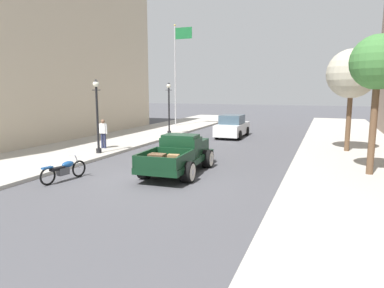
{
  "coord_description": "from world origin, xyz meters",
  "views": [
    {
      "loc": [
        5.88,
        -11.66,
        3.44
      ],
      "look_at": [
        0.21,
        2.78,
        1.0
      ],
      "focal_mm": 32.14,
      "sensor_mm": 36.0,
      "label": 1
    }
  ],
  "objects_px": {
    "motorcycle_parked": "(64,170)",
    "street_tree_second": "(352,74)",
    "hotrod_truck_dark_green": "(180,154)",
    "pedestrian_sidewalk_left": "(103,132)",
    "street_tree_nearest": "(378,64)",
    "street_lamp_far": "(169,104)",
    "car_background_white": "(232,127)",
    "street_lamp_near": "(97,111)",
    "flagpole": "(177,64)"
  },
  "relations": [
    {
      "from": "flagpole",
      "to": "hotrod_truck_dark_green",
      "type": "bearing_deg",
      "value": -65.89
    },
    {
      "from": "car_background_white",
      "to": "motorcycle_parked",
      "type": "bearing_deg",
      "value": -100.93
    },
    {
      "from": "hotrod_truck_dark_green",
      "to": "street_lamp_far",
      "type": "height_order",
      "value": "street_lamp_far"
    },
    {
      "from": "car_background_white",
      "to": "street_lamp_near",
      "type": "bearing_deg",
      "value": -115.79
    },
    {
      "from": "hotrod_truck_dark_green",
      "to": "flagpole",
      "type": "relative_size",
      "value": 0.55
    },
    {
      "from": "pedestrian_sidewalk_left",
      "to": "street_lamp_near",
      "type": "height_order",
      "value": "street_lamp_near"
    },
    {
      "from": "motorcycle_parked",
      "to": "street_tree_second",
      "type": "distance_m",
      "value": 15.04
    },
    {
      "from": "street_tree_second",
      "to": "hotrod_truck_dark_green",
      "type": "bearing_deg",
      "value": -133.68
    },
    {
      "from": "motorcycle_parked",
      "to": "street_tree_nearest",
      "type": "bearing_deg",
      "value": 23.74
    },
    {
      "from": "street_lamp_near",
      "to": "street_tree_second",
      "type": "relative_size",
      "value": 0.71
    },
    {
      "from": "flagpole",
      "to": "street_tree_second",
      "type": "relative_size",
      "value": 1.68
    },
    {
      "from": "motorcycle_parked",
      "to": "flagpole",
      "type": "bearing_deg",
      "value": 101.08
    },
    {
      "from": "car_background_white",
      "to": "street_lamp_near",
      "type": "height_order",
      "value": "street_lamp_near"
    },
    {
      "from": "car_background_white",
      "to": "flagpole",
      "type": "relative_size",
      "value": 0.47
    },
    {
      "from": "hotrod_truck_dark_green",
      "to": "motorcycle_parked",
      "type": "xyz_separation_m",
      "value": [
        -3.51,
        -3.07,
        -0.31
      ]
    },
    {
      "from": "street_lamp_near",
      "to": "flagpole",
      "type": "relative_size",
      "value": 0.42
    },
    {
      "from": "car_background_white",
      "to": "street_lamp_far",
      "type": "relative_size",
      "value": 1.12
    },
    {
      "from": "hotrod_truck_dark_green",
      "to": "motorcycle_parked",
      "type": "distance_m",
      "value": 4.68
    },
    {
      "from": "street_lamp_near",
      "to": "pedestrian_sidewalk_left",
      "type": "bearing_deg",
      "value": 115.89
    },
    {
      "from": "hotrod_truck_dark_green",
      "to": "street_tree_nearest",
      "type": "relative_size",
      "value": 0.93
    },
    {
      "from": "motorcycle_parked",
      "to": "street_lamp_far",
      "type": "height_order",
      "value": "street_lamp_far"
    },
    {
      "from": "street_tree_second",
      "to": "street_tree_nearest",
      "type": "bearing_deg",
      "value": -83.87
    },
    {
      "from": "pedestrian_sidewalk_left",
      "to": "street_lamp_near",
      "type": "distance_m",
      "value": 1.99
    },
    {
      "from": "car_background_white",
      "to": "pedestrian_sidewalk_left",
      "type": "distance_m",
      "value": 9.92
    },
    {
      "from": "hotrod_truck_dark_green",
      "to": "street_tree_nearest",
      "type": "distance_m",
      "value": 8.45
    },
    {
      "from": "hotrod_truck_dark_green",
      "to": "street_lamp_far",
      "type": "relative_size",
      "value": 1.3
    },
    {
      "from": "hotrod_truck_dark_green",
      "to": "pedestrian_sidewalk_left",
      "type": "distance_m",
      "value": 6.79
    },
    {
      "from": "street_lamp_far",
      "to": "flagpole",
      "type": "height_order",
      "value": "flagpole"
    },
    {
      "from": "car_background_white",
      "to": "street_tree_second",
      "type": "bearing_deg",
      "value": -29.12
    },
    {
      "from": "motorcycle_parked",
      "to": "street_lamp_far",
      "type": "xyz_separation_m",
      "value": [
        -1.8,
        13.27,
        1.94
      ]
    },
    {
      "from": "hotrod_truck_dark_green",
      "to": "pedestrian_sidewalk_left",
      "type": "relative_size",
      "value": 3.04
    },
    {
      "from": "hotrod_truck_dark_green",
      "to": "car_background_white",
      "type": "relative_size",
      "value": 1.16
    },
    {
      "from": "car_background_white",
      "to": "street_tree_second",
      "type": "height_order",
      "value": "street_tree_second"
    },
    {
      "from": "hotrod_truck_dark_green",
      "to": "car_background_white",
      "type": "distance_m",
      "value": 11.39
    },
    {
      "from": "motorcycle_parked",
      "to": "street_lamp_near",
      "type": "height_order",
      "value": "street_lamp_near"
    },
    {
      "from": "street_lamp_far",
      "to": "street_tree_second",
      "type": "relative_size",
      "value": 0.71
    },
    {
      "from": "car_background_white",
      "to": "street_tree_second",
      "type": "xyz_separation_m",
      "value": [
        7.55,
        -4.21,
        3.51
      ]
    },
    {
      "from": "hotrod_truck_dark_green",
      "to": "street_tree_second",
      "type": "bearing_deg",
      "value": 46.32
    },
    {
      "from": "pedestrian_sidewalk_left",
      "to": "street_tree_nearest",
      "type": "relative_size",
      "value": 0.31
    },
    {
      "from": "hotrod_truck_dark_green",
      "to": "flagpole",
      "type": "xyz_separation_m",
      "value": [
        -7.31,
        16.33,
        5.02
      ]
    },
    {
      "from": "car_background_white",
      "to": "pedestrian_sidewalk_left",
      "type": "height_order",
      "value": "pedestrian_sidewalk_left"
    },
    {
      "from": "street_lamp_far",
      "to": "car_background_white",
      "type": "bearing_deg",
      "value": 14.19
    },
    {
      "from": "street_lamp_far",
      "to": "street_tree_nearest",
      "type": "relative_size",
      "value": 0.72
    },
    {
      "from": "motorcycle_parked",
      "to": "car_background_white",
      "type": "xyz_separation_m",
      "value": [
        2.79,
        14.43,
        0.33
      ]
    },
    {
      "from": "motorcycle_parked",
      "to": "pedestrian_sidewalk_left",
      "type": "relative_size",
      "value": 1.28
    },
    {
      "from": "hotrod_truck_dark_green",
      "to": "car_background_white",
      "type": "bearing_deg",
      "value": 93.64
    },
    {
      "from": "flagpole",
      "to": "street_tree_second",
      "type": "height_order",
      "value": "flagpole"
    },
    {
      "from": "pedestrian_sidewalk_left",
      "to": "street_tree_nearest",
      "type": "height_order",
      "value": "street_tree_nearest"
    },
    {
      "from": "pedestrian_sidewalk_left",
      "to": "street_tree_second",
      "type": "height_order",
      "value": "street_tree_second"
    },
    {
      "from": "street_tree_second",
      "to": "car_background_white",
      "type": "bearing_deg",
      "value": 150.88
    }
  ]
}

